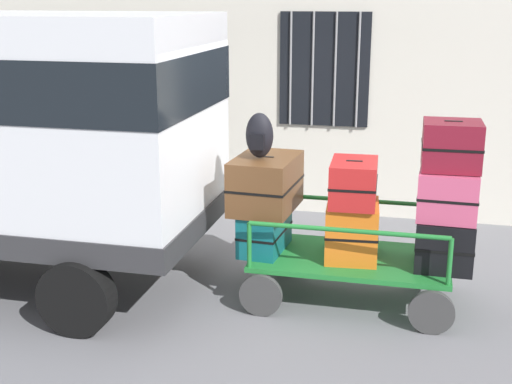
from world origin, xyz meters
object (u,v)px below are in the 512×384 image
at_px(suitcase_center_bottom, 444,242).
at_px(suitcase_center_top, 452,145).
at_px(backpack, 259,136).
at_px(suitcase_left_middle, 266,183).
at_px(suitcase_center_middle, 448,193).
at_px(suitcase_midleft_middle, 354,182).
at_px(luggage_cart, 351,265).
at_px(suitcase_midleft_bottom, 352,230).
at_px(suitcase_left_bottom, 265,230).

height_order(suitcase_center_bottom, suitcase_center_top, suitcase_center_top).
bearing_deg(suitcase_center_top, backpack, -178.33).
relative_size(suitcase_left_middle, suitcase_center_bottom, 1.47).
relative_size(suitcase_center_middle, backpack, 1.49).
bearing_deg(suitcase_center_bottom, suitcase_center_middle, 90.00).
height_order(suitcase_center_middle, suitcase_center_top, suitcase_center_top).
bearing_deg(suitcase_midleft_middle, luggage_cart, 90.00).
relative_size(suitcase_center_top, backpack, 1.24).
distance_m(suitcase_left_middle, suitcase_midleft_bottom, 0.97).
height_order(suitcase_left_middle, suitcase_midleft_bottom, suitcase_left_middle).
distance_m(suitcase_midleft_bottom, suitcase_center_bottom, 0.88).
xyz_separation_m(suitcase_midleft_middle, suitcase_center_middle, (0.87, 0.05, -0.06)).
distance_m(suitcase_left_bottom, suitcase_left_middle, 0.48).
relative_size(luggage_cart, backpack, 4.53).
xyz_separation_m(suitcase_center_top, backpack, (-1.80, -0.05, 0.02)).
xyz_separation_m(suitcase_left_middle, suitcase_center_bottom, (1.75, -0.07, -0.45)).
xyz_separation_m(luggage_cart, backpack, (-0.92, -0.04, 1.27)).
bearing_deg(backpack, suitcase_midleft_middle, 0.00).
height_order(luggage_cart, suitcase_left_middle, suitcase_left_middle).
bearing_deg(suitcase_left_middle, suitcase_midleft_bottom, -2.67).
bearing_deg(suitcase_center_top, suitcase_center_bottom, -90.00).
bearing_deg(luggage_cart, suitcase_midleft_middle, -90.00).
distance_m(suitcase_left_middle, suitcase_center_middle, 1.75).
height_order(suitcase_left_bottom, suitcase_center_middle, suitcase_center_middle).
xyz_separation_m(suitcase_left_middle, backpack, (-0.05, -0.07, 0.49)).
distance_m(luggage_cart, suitcase_midleft_middle, 0.86).
height_order(suitcase_left_middle, suitcase_center_bottom, suitcase_left_middle).
relative_size(suitcase_left_middle, suitcase_center_top, 1.63).
height_order(suitcase_midleft_bottom, suitcase_center_bottom, suitcase_midleft_bottom).
distance_m(suitcase_left_bottom, suitcase_midleft_bottom, 0.88).
distance_m(suitcase_left_middle, suitcase_center_bottom, 1.81).
distance_m(suitcase_midleft_middle, backpack, 1.01).
xyz_separation_m(suitcase_left_middle, suitcase_center_top, (1.75, -0.02, 0.48)).
height_order(suitcase_center_bottom, backpack, backpack).
height_order(suitcase_left_middle, suitcase_center_top, suitcase_center_top).
xyz_separation_m(suitcase_midleft_bottom, suitcase_midleft_middle, (0.00, -0.03, 0.49)).
relative_size(suitcase_left_bottom, suitcase_left_middle, 0.83).
xyz_separation_m(suitcase_center_bottom, suitcase_center_middle, (-0.00, 0.04, 0.47)).
bearing_deg(suitcase_left_bottom, suitcase_center_bottom, -0.75).
xyz_separation_m(luggage_cart, suitcase_center_top, (0.87, 0.01, 1.26)).
distance_m(suitcase_center_top, backpack, 1.80).
distance_m(suitcase_center_bottom, backpack, 2.03).
xyz_separation_m(suitcase_midleft_bottom, suitcase_center_middle, (0.87, 0.02, 0.43)).
bearing_deg(suitcase_midleft_bottom, backpack, -178.10).
height_order(suitcase_left_bottom, suitcase_midleft_bottom, suitcase_midleft_bottom).
bearing_deg(luggage_cart, suitcase_midleft_bottom, -90.00).
bearing_deg(suitcase_left_bottom, suitcase_center_top, 0.77).
relative_size(suitcase_left_bottom, suitcase_center_middle, 1.12).
distance_m(luggage_cart, suitcase_center_middle, 1.19).
bearing_deg(suitcase_center_bottom, suitcase_midleft_middle, -179.60).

